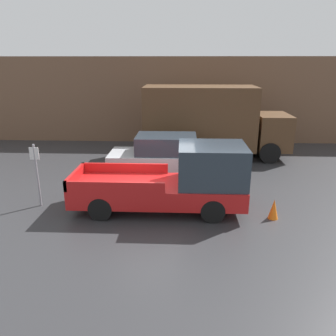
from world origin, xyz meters
TOP-DOWN VIEW (x-y plane):
  - ground_plane at (0.00, 0.00)m, footprint 60.00×60.00m
  - building_wall at (0.00, 9.03)m, footprint 28.00×0.15m
  - pickup_truck at (0.70, -0.39)m, footprint 5.45×1.94m
  - car at (0.08, 2.81)m, footprint 4.40×1.85m
  - delivery_truck at (2.13, 5.94)m, footprint 7.04×2.37m
  - parking_sign at (-3.88, -0.31)m, footprint 0.30×0.07m
  - traffic_cone at (3.64, -0.92)m, footprint 0.31×0.31m

SIDE VIEW (x-z plane):
  - ground_plane at x=0.00m, z-range 0.00..0.00m
  - traffic_cone at x=3.64m, z-range 0.00..0.62m
  - car at x=0.08m, z-range 0.00..1.75m
  - pickup_truck at x=0.70m, z-range -0.09..2.07m
  - parking_sign at x=-3.88m, z-range 0.14..2.25m
  - delivery_truck at x=2.13m, z-range 0.11..3.58m
  - building_wall at x=0.00m, z-range 0.00..4.86m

